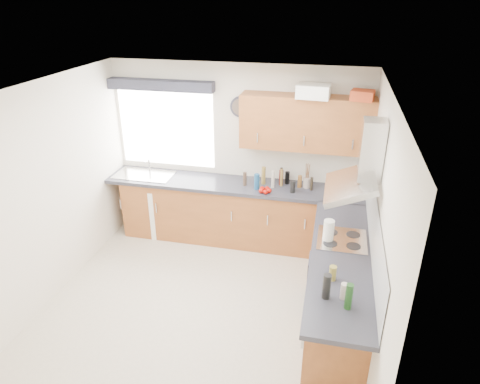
% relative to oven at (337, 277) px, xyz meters
% --- Properties ---
extents(ground_plane, '(3.60, 3.60, 0.00)m').
position_rel_oven_xyz_m(ground_plane, '(-1.50, -0.30, -0.42)').
color(ground_plane, beige).
extents(ceiling, '(3.60, 3.60, 0.02)m').
position_rel_oven_xyz_m(ceiling, '(-1.50, -0.30, 2.08)').
color(ceiling, white).
rests_on(ceiling, wall_back).
extents(wall_back, '(3.60, 0.02, 2.50)m').
position_rel_oven_xyz_m(wall_back, '(-1.50, 1.50, 0.82)').
color(wall_back, silver).
rests_on(wall_back, ground_plane).
extents(wall_front, '(3.60, 0.02, 2.50)m').
position_rel_oven_xyz_m(wall_front, '(-1.50, -2.10, 0.82)').
color(wall_front, silver).
rests_on(wall_front, ground_plane).
extents(wall_left, '(0.02, 3.60, 2.50)m').
position_rel_oven_xyz_m(wall_left, '(-3.30, -0.30, 0.82)').
color(wall_left, silver).
rests_on(wall_left, ground_plane).
extents(wall_right, '(0.02, 3.60, 2.50)m').
position_rel_oven_xyz_m(wall_right, '(0.30, -0.30, 0.82)').
color(wall_right, silver).
rests_on(wall_right, ground_plane).
extents(window, '(1.40, 0.02, 1.10)m').
position_rel_oven_xyz_m(window, '(-2.55, 1.49, 1.12)').
color(window, white).
rests_on(window, wall_back).
extents(window_blind, '(1.50, 0.18, 0.14)m').
position_rel_oven_xyz_m(window_blind, '(-2.55, 1.40, 1.76)').
color(window_blind, '#272935').
rests_on(window_blind, wall_back).
extents(splashback, '(0.01, 3.00, 0.54)m').
position_rel_oven_xyz_m(splashback, '(0.29, 0.00, 0.75)').
color(splashback, white).
rests_on(splashback, wall_right).
extents(base_cab_back, '(3.00, 0.58, 0.86)m').
position_rel_oven_xyz_m(base_cab_back, '(-1.60, 1.21, 0.01)').
color(base_cab_back, brown).
rests_on(base_cab_back, ground_plane).
extents(base_cab_corner, '(0.60, 0.60, 0.86)m').
position_rel_oven_xyz_m(base_cab_corner, '(0.00, 1.20, 0.01)').
color(base_cab_corner, brown).
rests_on(base_cab_corner, ground_plane).
extents(base_cab_right, '(0.58, 2.10, 0.86)m').
position_rel_oven_xyz_m(base_cab_right, '(0.01, -0.15, 0.01)').
color(base_cab_right, brown).
rests_on(base_cab_right, ground_plane).
extents(worktop_back, '(3.60, 0.62, 0.05)m').
position_rel_oven_xyz_m(worktop_back, '(-1.50, 1.20, 0.46)').
color(worktop_back, '#27272E').
rests_on(worktop_back, base_cab_back).
extents(worktop_right, '(0.62, 2.42, 0.05)m').
position_rel_oven_xyz_m(worktop_right, '(0.00, -0.30, 0.46)').
color(worktop_right, '#27272E').
rests_on(worktop_right, base_cab_right).
extents(sink, '(0.84, 0.46, 0.10)m').
position_rel_oven_xyz_m(sink, '(-2.83, 1.20, 0.52)').
color(sink, '#B6B6B6').
rests_on(sink, worktop_back).
extents(oven, '(0.56, 0.58, 0.85)m').
position_rel_oven_xyz_m(oven, '(0.00, 0.00, 0.00)').
color(oven, black).
rests_on(oven, ground_plane).
extents(hob_plate, '(0.52, 0.52, 0.01)m').
position_rel_oven_xyz_m(hob_plate, '(0.00, 0.00, 0.49)').
color(hob_plate, '#B6B6B6').
rests_on(hob_plate, worktop_right).
extents(extractor_hood, '(0.52, 0.78, 0.66)m').
position_rel_oven_xyz_m(extractor_hood, '(0.10, -0.00, 1.34)').
color(extractor_hood, '#B6B6B6').
rests_on(extractor_hood, wall_right).
extents(upper_cabinets, '(1.70, 0.35, 0.70)m').
position_rel_oven_xyz_m(upper_cabinets, '(-0.55, 1.32, 1.38)').
color(upper_cabinets, brown).
rests_on(upper_cabinets, wall_back).
extents(washing_machine, '(0.65, 0.64, 0.76)m').
position_rel_oven_xyz_m(washing_machine, '(-2.50, 1.22, -0.04)').
color(washing_machine, white).
rests_on(washing_machine, ground_plane).
extents(wall_clock, '(0.29, 0.04, 0.29)m').
position_rel_oven_xyz_m(wall_clock, '(-1.45, 1.46, 1.50)').
color(wall_clock, '#272935').
rests_on(wall_clock, wall_back).
extents(casserole, '(0.42, 0.32, 0.17)m').
position_rel_oven_xyz_m(casserole, '(-0.48, 1.22, 1.81)').
color(casserole, white).
rests_on(casserole, upper_cabinets).
extents(storage_box, '(0.30, 0.27, 0.12)m').
position_rel_oven_xyz_m(storage_box, '(0.10, 1.22, 1.79)').
color(storage_box, '#BB3E1B').
rests_on(storage_box, upper_cabinets).
extents(utensil_pot, '(0.13, 0.13, 0.14)m').
position_rel_oven_xyz_m(utensil_pot, '(-0.49, 1.29, 0.56)').
color(utensil_pot, gray).
rests_on(utensil_pot, worktop_back).
extents(kitchen_roll, '(0.14, 0.14, 0.25)m').
position_rel_oven_xyz_m(kitchen_roll, '(-0.15, -0.05, 0.61)').
color(kitchen_roll, white).
rests_on(kitchen_roll, worktop_right).
extents(tomato_cluster, '(0.18, 0.18, 0.07)m').
position_rel_oven_xyz_m(tomato_cluster, '(-1.01, 1.00, 0.52)').
color(tomato_cluster, '#9F0A02').
rests_on(tomato_cluster, worktop_back).
extents(jar_0, '(0.05, 0.05, 0.10)m').
position_rel_oven_xyz_m(jar_0, '(-1.13, 1.11, 0.54)').
color(jar_0, '#A79739').
rests_on(jar_0, worktop_back).
extents(jar_1, '(0.04, 0.04, 0.22)m').
position_rel_oven_xyz_m(jar_1, '(-0.85, 1.38, 0.59)').
color(jar_1, black).
rests_on(jar_1, worktop_back).
extents(jar_2, '(0.04, 0.04, 0.25)m').
position_rel_oven_xyz_m(jar_2, '(-0.83, 1.26, 0.61)').
color(jar_2, brown).
rests_on(jar_2, worktop_back).
extents(jar_3, '(0.07, 0.07, 0.22)m').
position_rel_oven_xyz_m(jar_3, '(-1.14, 1.09, 0.59)').
color(jar_3, navy).
rests_on(jar_3, worktop_back).
extents(jar_4, '(0.06, 0.06, 0.18)m').
position_rel_oven_xyz_m(jar_4, '(-0.76, 1.35, 0.57)').
color(jar_4, black).
rests_on(jar_4, worktop_back).
extents(jar_5, '(0.04, 0.04, 0.25)m').
position_rel_oven_xyz_m(jar_5, '(-0.93, 1.18, 0.61)').
color(jar_5, '#B0A596').
rests_on(jar_5, worktop_back).
extents(jar_6, '(0.04, 0.04, 0.19)m').
position_rel_oven_xyz_m(jar_6, '(-0.42, 1.21, 0.58)').
color(jar_6, black).
rests_on(jar_6, worktop_back).
extents(jar_7, '(0.05, 0.05, 0.19)m').
position_rel_oven_xyz_m(jar_7, '(-1.32, 1.17, 0.58)').
color(jar_7, '#402F23').
rests_on(jar_7, worktop_back).
extents(jar_8, '(0.07, 0.07, 0.17)m').
position_rel_oven_xyz_m(jar_8, '(-0.65, 1.08, 0.57)').
color(jar_8, black).
rests_on(jar_8, worktop_back).
extents(jar_9, '(0.06, 0.06, 0.17)m').
position_rel_oven_xyz_m(jar_9, '(-0.58, 1.27, 0.57)').
color(jar_9, brown).
rests_on(jar_9, worktop_back).
extents(jar_10, '(0.06, 0.06, 0.25)m').
position_rel_oven_xyz_m(jar_10, '(-1.08, 1.27, 0.61)').
color(jar_10, olive).
rests_on(jar_10, worktop_back).
extents(jar_11, '(0.06, 0.06, 0.22)m').
position_rel_oven_xyz_m(jar_11, '(-0.84, 1.30, 0.59)').
color(jar_11, '#5A1913').
rests_on(jar_11, worktop_back).
extents(bottle_0, '(0.06, 0.06, 0.15)m').
position_rel_oven_xyz_m(bottle_0, '(0.02, -0.98, 0.56)').
color(bottle_0, '#B5A69A').
rests_on(bottle_0, worktop_right).
extents(bottle_1, '(0.07, 0.07, 0.24)m').
position_rel_oven_xyz_m(bottle_1, '(-0.13, -1.00, 0.60)').
color(bottle_1, black).
rests_on(bottle_1, worktop_right).
extents(bottle_2, '(0.06, 0.06, 0.24)m').
position_rel_oven_xyz_m(bottle_2, '(0.06, -1.10, 0.61)').
color(bottle_2, '#163B15').
rests_on(bottle_2, worktop_right).
extents(bottle_3, '(0.07, 0.07, 0.14)m').
position_rel_oven_xyz_m(bottle_3, '(-0.08, -0.73, 0.56)').
color(bottle_3, olive).
rests_on(bottle_3, worktop_right).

